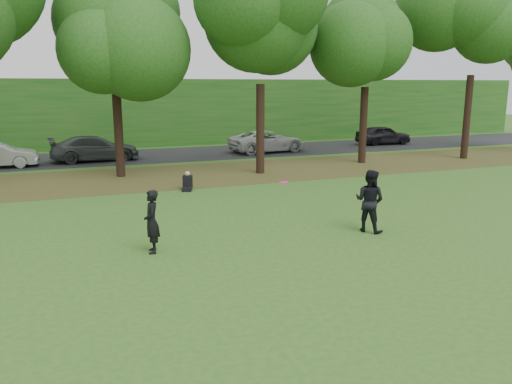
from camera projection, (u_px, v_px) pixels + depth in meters
ground at (287, 254)px, 13.76m from camera, size 120.00×120.00×0.00m
leaf_litter at (183, 176)px, 25.64m from camera, size 60.00×7.00×0.01m
street at (156, 155)px, 32.95m from camera, size 70.00×7.00×0.02m
far_hedge at (141, 113)px, 37.91m from camera, size 70.00×3.00×5.00m
player_left at (152, 222)px, 13.74m from camera, size 0.49×0.69×1.77m
player_right at (370, 201)px, 15.72m from camera, size 1.16×1.22×1.99m
parked_cars at (176, 145)px, 32.20m from camera, size 40.38×3.58×1.52m
frisbee at (283, 182)px, 14.95m from camera, size 0.37×0.37×0.06m
seated_person at (187, 183)px, 22.11m from camera, size 0.63×0.82×0.83m
tree_line at (171, 15)px, 23.81m from camera, size 55.30×7.90×12.31m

